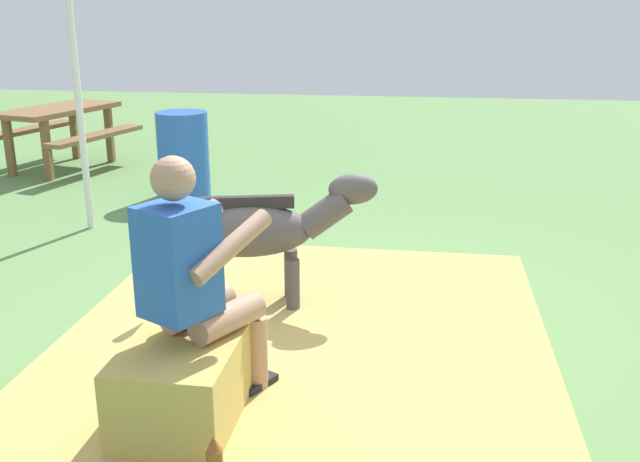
# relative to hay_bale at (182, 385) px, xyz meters

# --- Properties ---
(ground_plane) EXTENTS (24.00, 24.00, 0.00)m
(ground_plane) POSITION_rel_hay_bale_xyz_m (1.17, -0.41, -0.21)
(ground_plane) COLOR #608C4C
(hay_patch) EXTENTS (3.10, 2.88, 0.02)m
(hay_patch) POSITION_rel_hay_bale_xyz_m (1.08, -0.42, -0.19)
(hay_patch) COLOR tan
(hay_patch) RESTS_ON ground
(hay_bale) EXTENTS (0.69, 0.52, 0.41)m
(hay_bale) POSITION_rel_hay_bale_xyz_m (0.00, 0.00, 0.00)
(hay_bale) COLOR tan
(hay_bale) RESTS_ON ground
(person_seated) EXTENTS (0.72, 0.60, 1.29)m
(person_seated) POSITION_rel_hay_bale_xyz_m (0.15, -0.05, 0.49)
(person_seated) COLOR tan
(person_seated) RESTS_ON ground
(pony_standing) EXTENTS (0.54, 1.32, 0.89)m
(pony_standing) POSITION_rel_hay_bale_xyz_m (1.42, -0.07, 0.32)
(pony_standing) COLOR #4C4747
(pony_standing) RESTS_ON ground
(water_barrel) EXTENTS (0.53, 0.53, 0.88)m
(water_barrel) POSITION_rel_hay_bale_xyz_m (4.14, 1.39, 0.23)
(water_barrel) COLOR blue
(water_barrel) RESTS_ON ground
(tent_pole_right) EXTENTS (0.06, 0.06, 2.37)m
(tent_pole_right) POSITION_rel_hay_bale_xyz_m (2.92, 1.87, 0.98)
(tent_pole_right) COLOR silver
(tent_pole_right) RESTS_ON ground
(picnic_bench) EXTENTS (1.77, 1.63, 0.75)m
(picnic_bench) POSITION_rel_hay_bale_xyz_m (5.20, 3.30, 0.37)
(picnic_bench) COLOR brown
(picnic_bench) RESTS_ON ground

